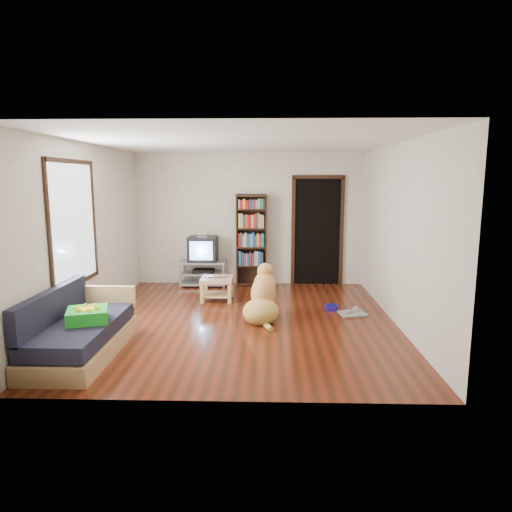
{
  "coord_description": "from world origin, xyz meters",
  "views": [
    {
      "loc": [
        0.4,
        -6.53,
        2.09
      ],
      "look_at": [
        0.19,
        0.49,
        0.9
      ],
      "focal_mm": 32.0,
      "sensor_mm": 36.0,
      "label": 1
    }
  ],
  "objects_px": {
    "sofa": "(79,334)",
    "dog_bowl": "(331,307)",
    "laptop": "(217,277)",
    "coffee_table": "(217,284)",
    "tv_stand": "(203,272)",
    "grey_rag": "(353,314)",
    "crt_tv": "(203,249)",
    "bookshelf": "(252,235)",
    "dog": "(263,299)",
    "green_cushion": "(88,315)"
  },
  "relations": [
    {
      "from": "grey_rag",
      "to": "sofa",
      "type": "xyz_separation_m",
      "value": [
        -3.58,
        -1.75,
        0.25
      ]
    },
    {
      "from": "grey_rag",
      "to": "bookshelf",
      "type": "relative_size",
      "value": 0.22
    },
    {
      "from": "crt_tv",
      "to": "bookshelf",
      "type": "bearing_deg",
      "value": 4.32
    },
    {
      "from": "laptop",
      "to": "dog",
      "type": "bearing_deg",
      "value": -54.79
    },
    {
      "from": "green_cushion",
      "to": "grey_rag",
      "type": "bearing_deg",
      "value": 8.43
    },
    {
      "from": "tv_stand",
      "to": "dog",
      "type": "xyz_separation_m",
      "value": [
        1.21,
        -2.17,
        0.04
      ]
    },
    {
      "from": "crt_tv",
      "to": "bookshelf",
      "type": "xyz_separation_m",
      "value": [
        0.95,
        0.07,
        0.26
      ]
    },
    {
      "from": "sofa",
      "to": "dog_bowl",
      "type": "bearing_deg",
      "value": 31.41
    },
    {
      "from": "green_cushion",
      "to": "dog",
      "type": "height_order",
      "value": "dog"
    },
    {
      "from": "green_cushion",
      "to": "sofa",
      "type": "relative_size",
      "value": 0.25
    },
    {
      "from": "crt_tv",
      "to": "tv_stand",
      "type": "bearing_deg",
      "value": -90.0
    },
    {
      "from": "green_cushion",
      "to": "dog",
      "type": "relative_size",
      "value": 0.43
    },
    {
      "from": "dog_bowl",
      "to": "bookshelf",
      "type": "height_order",
      "value": "bookshelf"
    },
    {
      "from": "green_cushion",
      "to": "dog_bowl",
      "type": "height_order",
      "value": "green_cushion"
    },
    {
      "from": "dog_bowl",
      "to": "crt_tv",
      "type": "relative_size",
      "value": 0.38
    },
    {
      "from": "green_cushion",
      "to": "dog_bowl",
      "type": "relative_size",
      "value": 2.08
    },
    {
      "from": "laptop",
      "to": "bookshelf",
      "type": "xyz_separation_m",
      "value": [
        0.56,
        1.18,
        0.59
      ]
    },
    {
      "from": "laptop",
      "to": "coffee_table",
      "type": "relative_size",
      "value": 0.63
    },
    {
      "from": "dog_bowl",
      "to": "green_cushion",
      "type": "bearing_deg",
      "value": -147.49
    },
    {
      "from": "grey_rag",
      "to": "crt_tv",
      "type": "bearing_deg",
      "value": 143.94
    },
    {
      "from": "coffee_table",
      "to": "laptop",
      "type": "bearing_deg",
      "value": -90.0
    },
    {
      "from": "tv_stand",
      "to": "coffee_table",
      "type": "height_order",
      "value": "tv_stand"
    },
    {
      "from": "sofa",
      "to": "laptop",
      "type": "bearing_deg",
      "value": 61.69
    },
    {
      "from": "crt_tv",
      "to": "bookshelf",
      "type": "height_order",
      "value": "bookshelf"
    },
    {
      "from": "bookshelf",
      "to": "dog",
      "type": "distance_m",
      "value": 2.38
    },
    {
      "from": "sofa",
      "to": "dog",
      "type": "xyz_separation_m",
      "value": [
        2.18,
        1.46,
        0.05
      ]
    },
    {
      "from": "dog_bowl",
      "to": "tv_stand",
      "type": "height_order",
      "value": "tv_stand"
    },
    {
      "from": "sofa",
      "to": "coffee_table",
      "type": "bearing_deg",
      "value": 61.97
    },
    {
      "from": "crt_tv",
      "to": "grey_rag",
      "type": "bearing_deg",
      "value": -36.06
    },
    {
      "from": "tv_stand",
      "to": "sofa",
      "type": "distance_m",
      "value": 3.76
    },
    {
      "from": "tv_stand",
      "to": "coffee_table",
      "type": "relative_size",
      "value": 1.64
    },
    {
      "from": "laptop",
      "to": "tv_stand",
      "type": "relative_size",
      "value": 0.39
    },
    {
      "from": "bookshelf",
      "to": "coffee_table",
      "type": "height_order",
      "value": "bookshelf"
    },
    {
      "from": "tv_stand",
      "to": "bookshelf",
      "type": "bearing_deg",
      "value": 5.63
    },
    {
      "from": "laptop",
      "to": "tv_stand",
      "type": "distance_m",
      "value": 1.17
    },
    {
      "from": "bookshelf",
      "to": "sofa",
      "type": "height_order",
      "value": "bookshelf"
    },
    {
      "from": "sofa",
      "to": "dog",
      "type": "bearing_deg",
      "value": 33.8
    },
    {
      "from": "grey_rag",
      "to": "coffee_table",
      "type": "distance_m",
      "value": 2.37
    },
    {
      "from": "dog_bowl",
      "to": "tv_stand",
      "type": "xyz_separation_m",
      "value": [
        -2.31,
        1.63,
        0.23
      ]
    },
    {
      "from": "tv_stand",
      "to": "dog_bowl",
      "type": "bearing_deg",
      "value": -35.18
    },
    {
      "from": "grey_rag",
      "to": "dog",
      "type": "relative_size",
      "value": 0.38
    },
    {
      "from": "green_cushion",
      "to": "laptop",
      "type": "distance_m",
      "value": 2.84
    },
    {
      "from": "green_cushion",
      "to": "grey_rag",
      "type": "xyz_separation_m",
      "value": [
        3.46,
        1.76,
        -0.48
      ]
    },
    {
      "from": "laptop",
      "to": "dog",
      "type": "relative_size",
      "value": 0.33
    },
    {
      "from": "green_cushion",
      "to": "coffee_table",
      "type": "bearing_deg",
      "value": 45.66
    },
    {
      "from": "bookshelf",
      "to": "sofa",
      "type": "bearing_deg",
      "value": -117.32
    },
    {
      "from": "grey_rag",
      "to": "tv_stand",
      "type": "bearing_deg",
      "value": 144.26
    },
    {
      "from": "laptop",
      "to": "dog",
      "type": "distance_m",
      "value": 1.36
    },
    {
      "from": "crt_tv",
      "to": "coffee_table",
      "type": "distance_m",
      "value": 1.24
    },
    {
      "from": "dog",
      "to": "green_cushion",
      "type": "bearing_deg",
      "value": -144.48
    }
  ]
}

